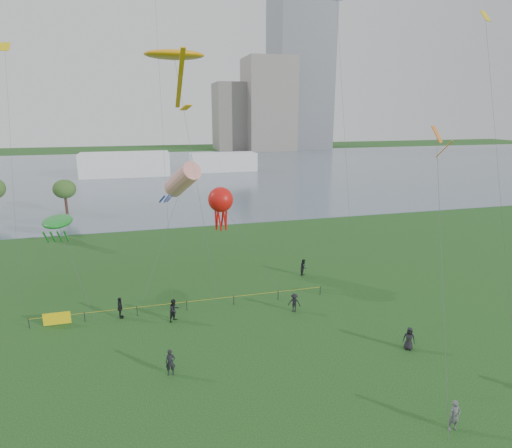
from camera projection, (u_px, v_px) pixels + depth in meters
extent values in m
plane|color=#143B13|center=(301.00, 402.00, 24.38)|extent=(400.00, 400.00, 0.00)
cube|color=slate|center=(172.00, 172.00, 117.80)|extent=(400.00, 120.00, 0.08)
cube|color=slate|center=(301.00, 5.00, 181.52)|extent=(24.00, 24.00, 120.00)
cube|color=gray|center=(268.00, 105.00, 182.37)|extent=(20.00, 20.00, 38.00)
cube|color=slate|center=(233.00, 117.00, 185.76)|extent=(16.00, 18.00, 28.00)
cube|color=white|center=(125.00, 164.00, 109.38)|extent=(22.00, 8.00, 6.00)
cube|color=white|center=(223.00, 162.00, 118.79)|extent=(18.00, 7.00, 5.00)
cylinder|color=#352218|center=(66.00, 206.00, 69.11)|extent=(0.44, 0.44, 2.51)
ellipsoid|color=#3B6327|center=(64.00, 189.00, 68.39)|extent=(3.58, 3.58, 3.02)
cylinder|color=black|center=(29.00, 323.00, 32.63)|extent=(0.07, 0.07, 0.85)
cylinder|color=black|center=(85.00, 317.00, 33.63)|extent=(0.07, 0.07, 0.85)
cylinder|color=black|center=(137.00, 311.00, 34.63)|extent=(0.07, 0.07, 0.85)
cylinder|color=black|center=(187.00, 305.00, 35.63)|extent=(0.07, 0.07, 0.85)
cylinder|color=black|center=(234.00, 300.00, 36.62)|extent=(0.07, 0.07, 0.85)
cylinder|color=black|center=(278.00, 295.00, 37.62)|extent=(0.07, 0.07, 0.85)
cylinder|color=black|center=(320.00, 290.00, 38.62)|extent=(0.07, 0.07, 0.85)
cylinder|color=gold|center=(187.00, 302.00, 35.54)|extent=(24.00, 0.03, 0.03)
cube|color=yellow|center=(57.00, 318.00, 33.10)|extent=(2.00, 0.04, 1.00)
imported|color=#515558|center=(455.00, 416.00, 22.09)|extent=(0.65, 0.45, 1.70)
imported|color=black|center=(174.00, 310.00, 33.69)|extent=(1.13, 1.10, 1.83)
imported|color=black|center=(294.00, 303.00, 35.25)|extent=(1.19, 1.02, 1.60)
imported|color=black|center=(120.00, 308.00, 34.15)|extent=(0.45, 1.04, 1.76)
imported|color=black|center=(409.00, 339.00, 29.64)|extent=(0.96, 0.89, 1.65)
imported|color=black|center=(170.00, 362.00, 26.76)|extent=(0.67, 0.49, 1.71)
imported|color=black|center=(304.00, 267.00, 43.17)|extent=(1.01, 1.04, 1.69)
cylinder|color=#3F3F42|center=(196.00, 179.00, 36.65)|extent=(2.16, 7.42, 20.87)
ellipsoid|color=orange|center=(174.00, 55.00, 37.18)|extent=(5.26, 3.29, 0.82)
cube|color=orange|center=(180.00, 80.00, 33.87)|extent=(0.36, 6.98, 4.09)
cube|color=orange|center=(186.00, 107.00, 30.86)|extent=(0.95, 0.95, 0.42)
cylinder|color=#3F3F42|center=(164.00, 237.00, 39.74)|extent=(4.61, 7.14, 9.53)
cylinder|color=red|center=(182.00, 180.00, 42.43)|extent=(3.83, 5.24, 3.94)
cylinder|color=#182DA8|center=(170.00, 199.00, 41.36)|extent=(0.60, 1.13, 0.88)
cylinder|color=#182DA8|center=(167.00, 198.00, 41.65)|extent=(0.60, 1.13, 0.88)
cylinder|color=#182DA8|center=(162.00, 199.00, 41.40)|extent=(0.60, 1.13, 0.88)
cylinder|color=#182DA8|center=(162.00, 199.00, 40.96)|extent=(0.60, 1.13, 0.88)
cylinder|color=#182DA8|center=(167.00, 199.00, 40.94)|extent=(0.60, 1.13, 0.88)
cylinder|color=#3F3F42|center=(75.00, 267.00, 36.43)|extent=(3.36, 7.98, 6.42)
ellipsoid|color=#188525|center=(58.00, 221.00, 38.92)|extent=(2.54, 4.57, 0.89)
cylinder|color=#188525|center=(46.00, 237.00, 37.48)|extent=(0.16, 1.79, 1.54)
cylinder|color=#188525|center=(53.00, 237.00, 37.62)|extent=(0.16, 1.79, 1.54)
cylinder|color=#188525|center=(60.00, 236.00, 37.75)|extent=(0.16, 1.79, 1.54)
cylinder|color=#188525|center=(66.00, 236.00, 37.89)|extent=(0.16, 1.79, 1.54)
cylinder|color=#3F3F42|center=(253.00, 248.00, 39.00)|extent=(4.82, 5.63, 8.11)
sphere|color=red|center=(221.00, 200.00, 39.99)|extent=(2.37, 2.37, 2.37)
cylinder|color=red|center=(226.00, 216.00, 40.52)|extent=(0.18, 0.54, 2.60)
cylinder|color=red|center=(223.00, 215.00, 40.86)|extent=(0.49, 0.36, 2.61)
cylinder|color=red|center=(218.00, 215.00, 40.74)|extent=(0.49, 0.36, 2.61)
cylinder|color=red|center=(216.00, 217.00, 40.27)|extent=(0.18, 0.54, 2.60)
cylinder|color=red|center=(219.00, 217.00, 39.93)|extent=(0.49, 0.36, 2.61)
cylinder|color=red|center=(224.00, 217.00, 40.05)|extent=(0.49, 0.36, 2.61)
cylinder|color=#3F3F42|center=(442.00, 260.00, 26.21)|extent=(6.73, 12.15, 14.50)
cube|color=orange|center=(437.00, 134.00, 30.87)|extent=(1.49, 1.49, 1.21)
cylinder|color=orange|center=(444.00, 149.00, 30.28)|extent=(0.08, 1.58, 1.35)
cube|color=yellow|center=(5.00, 47.00, 36.91)|extent=(1.04, 1.00, 0.76)
cube|color=yellow|center=(486.00, 16.00, 31.26)|extent=(0.97, 0.68, 0.76)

